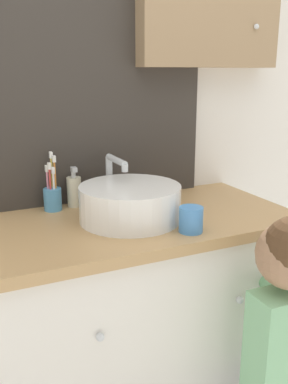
{
  "coord_description": "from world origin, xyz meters",
  "views": [
    {
      "loc": [
        -0.55,
        -0.89,
        1.27
      ],
      "look_at": [
        -0.01,
        0.28,
        0.91
      ],
      "focal_mm": 40.0,
      "sensor_mm": 36.0,
      "label": 1
    }
  ],
  "objects_px": {
    "sink_basin": "(130,202)",
    "child_figure": "(284,323)",
    "drinking_cup": "(191,219)",
    "soap_dispenser": "(74,191)",
    "toothbrush_holder": "(53,196)"
  },
  "relations": [
    {
      "from": "sink_basin",
      "to": "child_figure",
      "type": "bearing_deg",
      "value": -53.86
    },
    {
      "from": "sink_basin",
      "to": "drinking_cup",
      "type": "distance_m",
      "value": 0.22
    },
    {
      "from": "child_figure",
      "to": "soap_dispenser",
      "type": "bearing_deg",
      "value": 123.99
    },
    {
      "from": "child_figure",
      "to": "drinking_cup",
      "type": "relative_size",
      "value": 11.7
    },
    {
      "from": "toothbrush_holder",
      "to": "child_figure",
      "type": "xyz_separation_m",
      "value": [
        0.5,
        -0.61,
        -0.28
      ]
    },
    {
      "from": "toothbrush_holder",
      "to": "soap_dispenser",
      "type": "distance_m",
      "value": 0.08
    },
    {
      "from": "drinking_cup",
      "to": "toothbrush_holder",
      "type": "bearing_deg",
      "value": 130.46
    },
    {
      "from": "soap_dispenser",
      "to": "drinking_cup",
      "type": "bearing_deg",
      "value": -58.15
    },
    {
      "from": "toothbrush_holder",
      "to": "soap_dispenser",
      "type": "bearing_deg",
      "value": 8.78
    },
    {
      "from": "sink_basin",
      "to": "soap_dispenser",
      "type": "distance_m",
      "value": 0.25
    },
    {
      "from": "sink_basin",
      "to": "soap_dispenser",
      "type": "height_order",
      "value": "sink_basin"
    },
    {
      "from": "child_figure",
      "to": "drinking_cup",
      "type": "xyz_separation_m",
      "value": [
        -0.18,
        0.23,
        0.26
      ]
    },
    {
      "from": "soap_dispenser",
      "to": "drinking_cup",
      "type": "height_order",
      "value": "soap_dispenser"
    },
    {
      "from": "toothbrush_holder",
      "to": "child_figure",
      "type": "relative_size",
      "value": 0.22
    },
    {
      "from": "soap_dispenser",
      "to": "drinking_cup",
      "type": "relative_size",
      "value": 1.86
    }
  ]
}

